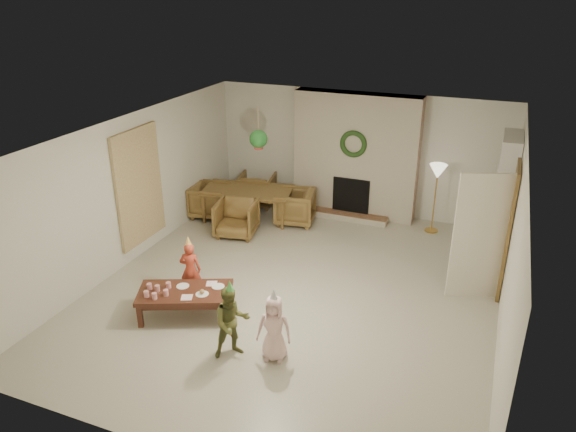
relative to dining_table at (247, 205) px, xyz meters
The scene contains 56 objects.
floor 2.94m from the dining_table, 49.13° to the right, with size 7.00×7.00×0.00m, color #B7B29E.
ceiling 3.65m from the dining_table, 49.13° to the right, with size 7.00×7.00×0.00m, color white.
wall_back 2.49m from the dining_table, 34.07° to the left, with size 7.00×7.00×0.00m, color silver.
wall_front 6.09m from the dining_table, 71.50° to the right, with size 7.00×7.00×0.00m, color silver.
wall_left 2.63m from the dining_table, 116.26° to the right, with size 7.00×7.00×0.00m, color silver.
wall_right 5.47m from the dining_table, 24.21° to the right, with size 7.00×7.00×0.00m, color silver.
fireplace_mass 2.39m from the dining_table, 29.75° to the left, with size 2.50×0.40×2.50m, color #5E2118.
fireplace_hearth 2.06m from the dining_table, 21.22° to the left, with size 1.60×0.30×0.12m, color #5B2F19.
fireplace_firebox 2.12m from the dining_table, 25.52° to the left, with size 0.75×0.12×0.75m, color black.
fireplace_wreath 2.43m from the dining_table, 24.28° to the left, with size 0.54×0.54×0.10m, color #1B3B16.
floor_lamp_base 3.67m from the dining_table, 12.51° to the left, with size 0.25×0.25×0.03m, color gold.
floor_lamp_post 3.67m from the dining_table, 12.51° to the left, with size 0.03×0.03×1.22m, color gold.
floor_lamp_shade 3.77m from the dining_table, 12.51° to the left, with size 0.32×0.32×0.27m, color beige.
bookshelf_carcass 4.82m from the dining_table, ahead, with size 0.30×1.00×2.20m, color white.
bookshelf_shelf_a 4.73m from the dining_table, ahead, with size 0.30×0.92×0.03m, color white.
bookshelf_shelf_b 4.76m from the dining_table, ahead, with size 0.30×0.92×0.03m, color white.
bookshelf_shelf_c 4.82m from the dining_table, ahead, with size 0.30×0.92×0.03m, color white.
bookshelf_shelf_d 4.92m from the dining_table, ahead, with size 0.30×0.92×0.03m, color white.
books_row_lower 4.72m from the dining_table, ahead, with size 0.20×0.40×0.24m, color maroon.
books_row_mid 4.76m from the dining_table, ahead, with size 0.20×0.44×0.24m, color navy.
books_row_upper 4.83m from the dining_table, ahead, with size 0.20×0.36×0.22m, color #B19B26.
door_frame 5.02m from the dining_table, 11.69° to the right, with size 0.05×0.86×2.04m, color brown.
door_leaf 4.75m from the dining_table, 17.18° to the right, with size 0.05×0.80×2.00m, color beige.
curtain_panel 2.45m from the dining_table, 117.59° to the right, with size 0.06×1.20×2.00m, color beige.
dining_table is the anchor object (origin of this frame).
dining_chair_near 0.78m from the dining_table, 79.49° to the right, with size 0.74×0.76×0.69m, color brown.
dining_chair_far 0.78m from the dining_table, 100.51° to the left, with size 0.74×0.76×0.69m, color brown.
dining_chair_left 0.78m from the dining_table, 169.49° to the right, with size 0.74×0.76×0.69m, color brown.
dining_chair_right 0.98m from the dining_table, 10.51° to the left, with size 0.74×0.76×0.69m, color brown.
hanging_plant_cord 2.06m from the dining_table, 49.23° to the right, with size 0.01×0.01×0.70m, color tan.
hanging_plant_pot 1.76m from the dining_table, 49.23° to the right, with size 0.16×0.16×0.12m, color maroon.
hanging_plant_foliage 1.86m from the dining_table, 49.23° to the right, with size 0.32×0.32×0.32m, color #1B5121.
coffee_table_top 3.55m from the dining_table, 78.72° to the right, with size 1.33×0.67×0.06m, color #4D2719.
coffee_table_apron 3.54m from the dining_table, 78.72° to the right, with size 1.23×0.56×0.08m, color #4D2719.
coffee_leg_fl 3.97m from the dining_table, 86.47° to the right, with size 0.07×0.07×0.35m, color #4D2719.
coffee_leg_fr 3.74m from the dining_table, 68.74° to the right, with size 0.07×0.07×0.35m, color #4D2719.
coffee_leg_bl 3.47m from the dining_table, 89.50° to the right, with size 0.07×0.07×0.35m, color #4D2719.
coffee_leg_br 3.20m from the dining_table, 69.07° to the right, with size 0.07×0.07×0.35m, color #4D2719.
cup_a 3.83m from the dining_table, 85.76° to the right, with size 0.07×0.07×0.09m, color white.
cup_b 3.64m from the dining_table, 86.82° to the right, with size 0.07×0.07×0.09m, color white.
cup_c 3.84m from the dining_table, 83.78° to the right, with size 0.07×0.07×0.09m, color white.
cup_d 3.65m from the dining_table, 84.72° to the right, with size 0.07×0.07×0.09m, color white.
cup_e 3.73m from the dining_table, 82.03° to the right, with size 0.07×0.07×0.09m, color white.
cup_f 3.53m from the dining_table, 82.91° to the right, with size 0.07×0.07×0.09m, color white.
plate_a 3.44m from the dining_table, 79.98° to the right, with size 0.18×0.18×0.01m, color white.
plate_b 3.60m from the dining_table, 74.38° to the right, with size 0.18×0.18×0.01m, color white.
plate_c 3.38m from the dining_table, 71.39° to the right, with size 0.18×0.18×0.01m, color white.
food_scoop 3.61m from the dining_table, 74.38° to the right, with size 0.07×0.07×0.07m, color tan.
napkin_left 3.72m from the dining_table, 77.35° to the right, with size 0.15×0.15×0.01m, color #FFBBD1.
napkin_right 3.31m from the dining_table, 73.28° to the right, with size 0.15×0.15×0.01m, color #FFBBD1.
child_red 3.01m from the dining_table, 80.88° to the right, with size 0.32×0.21×0.89m, color #C34029.
party_hat_red 3.06m from the dining_table, 80.88° to the right, with size 0.12×0.12×0.17m, color #F8F852.
child_plaid 4.39m from the dining_table, 66.79° to the right, with size 0.48×0.37×0.99m, color brown.
party_hat_plaid 4.45m from the dining_table, 66.79° to the right, with size 0.12×0.12×0.16m, color #4DB14C.
child_pink 4.51m from the dining_table, 59.90° to the right, with size 0.44×0.29×0.91m, color #FBCCC8.
party_hat_pink 4.55m from the dining_table, 59.90° to the right, with size 0.12×0.12×0.16m, color silver.
Camera 1 is at (2.64, -6.94, 4.49)m, focal length 33.98 mm.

